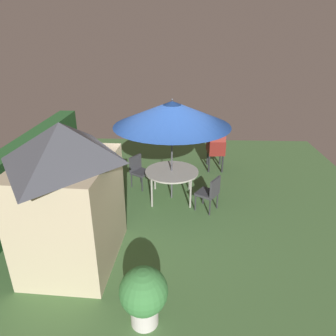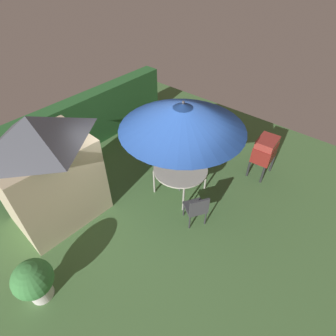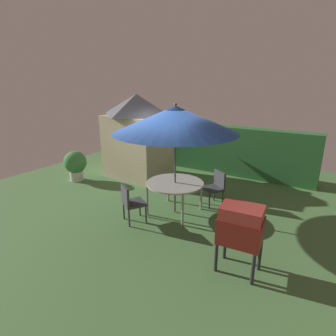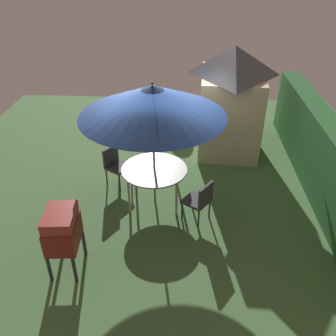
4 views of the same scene
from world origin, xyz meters
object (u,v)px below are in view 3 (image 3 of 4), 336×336
at_px(patio_table, 175,185).
at_px(bbq_grill, 241,226).
at_px(potted_plant_by_shed, 75,164).
at_px(chair_near_shed, 131,201).
at_px(chair_far_side, 215,186).
at_px(garden_shed, 138,135).
at_px(patio_umbrella, 176,120).

distance_m(patio_table, bbq_grill, 2.42).
bearing_deg(potted_plant_by_shed, bbq_grill, -15.28).
relative_size(bbq_grill, potted_plant_by_shed, 1.22).
height_order(bbq_grill, chair_near_shed, bbq_grill).
bearing_deg(bbq_grill, chair_far_side, 120.87).
xyz_separation_m(garden_shed, chair_near_shed, (1.88, -2.72, -0.87)).
bearing_deg(chair_near_shed, potted_plant_by_shed, 159.40).
distance_m(garden_shed, bbq_grill, 5.50).
xyz_separation_m(chair_near_shed, potted_plant_by_shed, (-3.30, 1.24, 0.04)).
relative_size(patio_table, patio_umbrella, 0.48).
distance_m(patio_umbrella, chair_far_side, 2.11).
height_order(patio_umbrella, chair_far_side, patio_umbrella).
height_order(patio_umbrella, chair_near_shed, patio_umbrella).
xyz_separation_m(patio_table, bbq_grill, (2.02, -1.33, 0.12)).
height_order(garden_shed, patio_table, garden_shed).
bearing_deg(patio_umbrella, patio_table, 26.57).
xyz_separation_m(patio_umbrella, potted_plant_by_shed, (-3.91, 0.29, -1.73)).
distance_m(patio_table, potted_plant_by_shed, 3.92).
distance_m(chair_far_side, potted_plant_by_shed, 4.61).
bearing_deg(potted_plant_by_shed, patio_umbrella, -4.22).
distance_m(bbq_grill, chair_near_shed, 2.67).
bearing_deg(chair_near_shed, bbq_grill, -8.21).
bearing_deg(chair_far_side, chair_near_shed, -123.53).
distance_m(chair_near_shed, potted_plant_by_shed, 3.53).
xyz_separation_m(garden_shed, patio_table, (2.48, -1.77, -0.66)).
xyz_separation_m(patio_table, chair_far_side, (0.66, 0.95, -0.21)).
distance_m(patio_table, chair_far_side, 1.18).
bearing_deg(bbq_grill, patio_table, 146.64).
distance_m(bbq_grill, potted_plant_by_shed, 6.15).
relative_size(patio_table, chair_far_side, 1.53).
distance_m(garden_shed, patio_table, 3.12).
bearing_deg(bbq_grill, chair_near_shed, 171.79).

